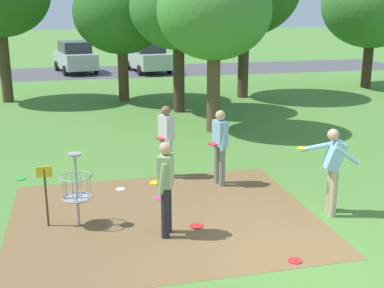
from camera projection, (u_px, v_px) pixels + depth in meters
The scene contains 19 objects.
ground_plane at pixel (303, 263), 7.88m from camera, with size 160.00×160.00×0.00m, color #518438.
dirt_tee_pad at pixel (164, 218), 9.54m from camera, with size 5.76×4.74×0.01m, color brown.
disc_golf_basket at pixel (73, 187), 9.02m from camera, with size 0.98×0.58×1.39m.
player_foreground_watching at pixel (166, 137), 11.57m from camera, with size 0.45×0.49×1.71m.
player_throwing at pixel (166, 183), 8.58m from camera, with size 0.45×0.50×1.71m.
player_waiting_left at pixel (333, 166), 9.45m from camera, with size 1.01×0.71×1.71m.
player_waiting_right at pixel (220, 143), 11.07m from camera, with size 0.43×0.49×1.71m.
frisbee_near_basket at pixel (160, 198), 10.48m from camera, with size 0.23×0.23×0.02m, color #E53D99.
frisbee_by_tee at pixel (20, 179), 11.64m from camera, with size 0.24×0.24×0.02m, color green.
frisbee_mid_grass at pixel (295, 261), 7.92m from camera, with size 0.22×0.22×0.02m, color red.
frisbee_scattered_a at pixel (196, 226), 9.16m from camera, with size 0.25×0.25×0.02m, color red.
frisbee_scattered_b at pixel (121, 189), 10.99m from camera, with size 0.20×0.20×0.02m, color white.
tree_near_left at pixel (214, 12), 15.09m from camera, with size 3.50×3.50×5.25m.
tree_mid_left at pixel (178, 8), 18.04m from camera, with size 3.55×3.55×5.34m.
tree_mid_center at pixel (373, 5), 23.58m from camera, with size 4.80×4.80×6.00m.
tree_mid_right at pixel (121, 13), 20.29m from camera, with size 3.90×3.90×5.27m.
parking_lot_strip at pixel (128, 71), 30.63m from camera, with size 36.00×6.00×0.01m, color #4C4C51.
parked_car_leftmost at pixel (75, 57), 29.87m from camera, with size 2.59×4.47×1.84m.
parked_car_center_left at pixel (148, 57), 30.02m from camera, with size 2.40×4.41×1.84m.
Camera 1 is at (-3.38, -6.48, 3.93)m, focal length 46.68 mm.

